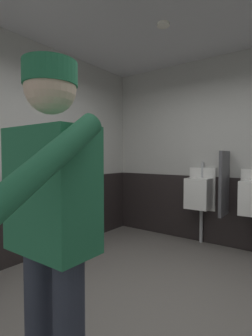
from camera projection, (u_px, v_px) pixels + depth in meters
name	position (u px, v px, depth m)	size (l,w,h in m)	color
ground_plane	(163.00, 314.00, 2.18)	(4.44, 4.59, 0.04)	slate
wall_back	(229.00, 151.00, 3.77)	(4.44, 0.12, 2.80)	#B2B2AD
wall_left	(26.00, 150.00, 3.28)	(0.12, 4.59, 2.80)	#B2B2AD
wainscot_band_back	(227.00, 212.00, 3.75)	(3.84, 0.03, 1.02)	black
wainscot_band_left	(30.00, 220.00, 3.28)	(0.03, 3.99, 1.02)	black
downlight_far	(163.00, 25.00, 2.84)	(0.14, 0.14, 0.03)	white
urinal_left	(199.00, 193.00, 3.83)	(0.40, 0.34, 1.24)	white
privacy_divider_panel	(224.00, 183.00, 3.55)	(0.04, 0.40, 0.90)	#4C4C51
person	(51.00, 218.00, 1.17)	(0.64, 0.60, 1.75)	#2D3342
hand_dryer	(19.00, 176.00, 3.02)	(0.24, 0.23, 0.28)	silver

